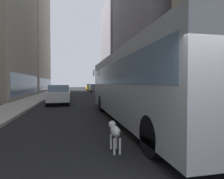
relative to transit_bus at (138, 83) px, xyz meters
The scene contains 10 objects.
ground_plane 28.20m from the transit_bus, 92.44° to the left, with size 120.00×120.00×0.00m, color black.
sidewalk_left 29.01m from the transit_bus, 103.79° to the left, with size 2.40×110.00×0.15m, color #ADA89E.
sidewalk_right 28.53m from the transit_bus, 80.91° to the left, with size 2.40×110.00×0.15m, color #9E9991.
building_left_far 42.62m from the transit_bus, 109.74° to the left, with size 9.20×20.29×38.90m.
building_right_far 41.30m from the transit_bus, 74.61° to the left, with size 11.06×14.03×21.69m.
transit_bus is the anchor object (origin of this frame).
car_yellow_taxi 39.78m from the transit_bus, 87.69° to the left, with size 1.93×4.49×1.62m.
car_grey_wagon 31.51m from the transit_bus, 87.09° to the left, with size 1.74×4.47×1.62m.
car_white_van 9.36m from the transit_bus, 115.46° to the left, with size 1.73×4.38×1.62m.
dalmatian_dog 4.22m from the transit_bus, 118.23° to the right, with size 0.22×0.96×0.72m.
Camera 1 is at (-1.79, -1.48, 1.74)m, focal length 30.80 mm.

